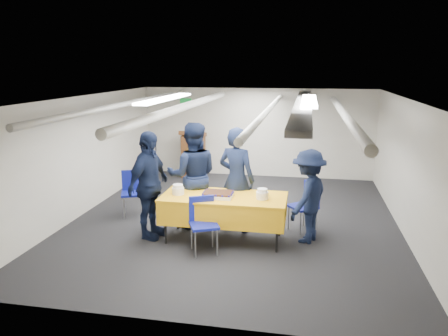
{
  "coord_description": "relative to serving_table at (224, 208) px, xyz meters",
  "views": [
    {
      "loc": [
        1.28,
        -7.77,
        2.87
      ],
      "look_at": [
        -0.17,
        -0.2,
        1.05
      ],
      "focal_mm": 35.0,
      "sensor_mm": 36.0,
      "label": 1
    }
  ],
  "objects": [
    {
      "name": "podium",
      "position": [
        -1.58,
        4.05,
        0.05
      ],
      "size": [
        0.62,
        0.53,
        1.25
      ],
      "color": "brown",
      "rests_on": "ground"
    },
    {
      "name": "serving_table",
      "position": [
        0.0,
        0.0,
        0.0
      ],
      "size": [
        2.06,
        0.93,
        0.77
      ],
      "color": "black",
      "rests_on": "ground"
    },
    {
      "name": "sailor_d",
      "position": [
        1.37,
        0.22,
        0.22
      ],
      "size": [
        0.94,
        1.15,
        1.56
      ],
      "primitive_type": "imported",
      "rotation": [
        0.0,
        0.0,
        -1.99
      ],
      "color": "black",
      "rests_on": "ground"
    },
    {
      "name": "ground",
      "position": [
        0.02,
        1.0,
        -0.56
      ],
      "size": [
        7.0,
        7.0,
        0.0
      ],
      "primitive_type": "plane",
      "color": "black",
      "rests_on": "ground"
    },
    {
      "name": "chair_left",
      "position": [
        -2.0,
        0.94,
        -0.03
      ],
      "size": [
        0.54,
        0.54,
        0.87
      ],
      "color": "gray",
      "rests_on": "ground"
    },
    {
      "name": "sailor_b",
      "position": [
        -0.67,
        0.53,
        0.39
      ],
      "size": [
        1.07,
        0.91,
        1.91
      ],
      "primitive_type": "imported",
      "rotation": [
        0.0,
        0.0,
        3.37
      ],
      "color": "black",
      "rests_on": "ground"
    },
    {
      "name": "sheet_cake",
      "position": [
        -0.08,
        -0.07,
        0.25
      ],
      "size": [
        0.5,
        0.38,
        0.09
      ],
      "color": "white",
      "rests_on": "serving_table"
    },
    {
      "name": "plate_stack_left",
      "position": [
        -0.77,
        -0.05,
        0.29
      ],
      "size": [
        0.2,
        0.2,
        0.17
      ],
      "color": "white",
      "rests_on": "serving_table"
    },
    {
      "name": "chair_right",
      "position": [
        1.35,
        0.71,
        -0.03
      ],
      "size": [
        0.59,
        0.59,
        0.87
      ],
      "color": "gray",
      "rests_on": "ground"
    },
    {
      "name": "room_shell",
      "position": [
        0.11,
        1.41,
        1.25
      ],
      "size": [
        6.0,
        7.0,
        2.3
      ],
      "color": "beige",
      "rests_on": "ground"
    },
    {
      "name": "sailor_c",
      "position": [
        -1.26,
        -0.11,
        0.35
      ],
      "size": [
        0.68,
        1.14,
        1.83
      ],
      "primitive_type": "imported",
      "rotation": [
        0.0,
        0.0,
        1.34
      ],
      "color": "black",
      "rests_on": "ground"
    },
    {
      "name": "sailor_a",
      "position": [
        0.13,
        0.5,
        0.37
      ],
      "size": [
        0.78,
        0.64,
        1.85
      ],
      "primitive_type": "imported",
      "rotation": [
        0.0,
        0.0,
        2.82
      ],
      "color": "black",
      "rests_on": "ground"
    },
    {
      "name": "plate_stack_right",
      "position": [
        0.64,
        -0.05,
        0.29
      ],
      "size": [
        0.2,
        0.2,
        0.17
      ],
      "color": "white",
      "rests_on": "serving_table"
    },
    {
      "name": "chair_near",
      "position": [
        -0.24,
        -0.49,
        -0.03
      ],
      "size": [
        0.56,
        0.56,
        0.87
      ],
      "color": "gray",
      "rests_on": "ground"
    }
  ]
}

